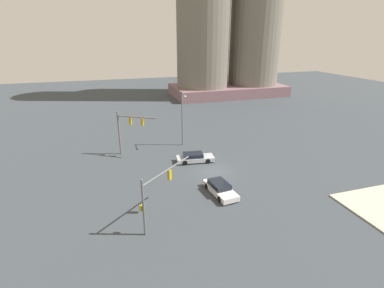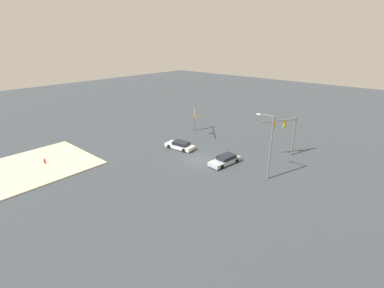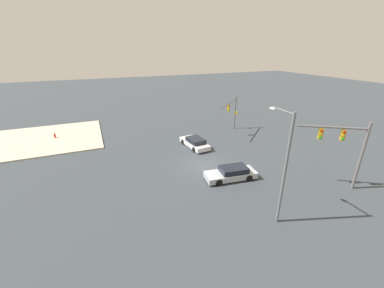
{
  "view_description": "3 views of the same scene",
  "coord_description": "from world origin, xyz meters",
  "px_view_note": "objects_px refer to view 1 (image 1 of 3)",
  "views": [
    {
      "loc": [
        -12.0,
        -29.62,
        15.61
      ],
      "look_at": [
        -2.36,
        1.3,
        3.38
      ],
      "focal_mm": 26.96,
      "sensor_mm": 36.0,
      "label": 1
    },
    {
      "loc": [
        27.82,
        23.02,
        16.27
      ],
      "look_at": [
        -1.1,
        -2.45,
        1.51
      ],
      "focal_mm": 25.85,
      "sensor_mm": 36.0,
      "label": 2
    },
    {
      "loc": [
        9.82,
        20.24,
        11.65
      ],
      "look_at": [
        1.55,
        0.67,
        2.99
      ],
      "focal_mm": 22.22,
      "sensor_mm": 36.0,
      "label": 3
    }
  ],
  "objects_px": {
    "traffic_signal_opposite_side": "(128,126)",
    "streetlamp_curved_arm": "(183,115)",
    "sedan_car_approaching": "(220,188)",
    "sedan_car_waiting_far": "(195,158)",
    "traffic_signal_near_corner": "(156,189)"
  },
  "relations": [
    {
      "from": "traffic_signal_near_corner",
      "to": "sedan_car_waiting_far",
      "type": "bearing_deg",
      "value": 17.01
    },
    {
      "from": "streetlamp_curved_arm",
      "to": "sedan_car_approaching",
      "type": "xyz_separation_m",
      "value": [
        -0.06,
        -14.74,
        -4.11
      ]
    },
    {
      "from": "traffic_signal_near_corner",
      "to": "traffic_signal_opposite_side",
      "type": "xyz_separation_m",
      "value": [
        -0.73,
        16.67,
        0.68
      ]
    },
    {
      "from": "streetlamp_curved_arm",
      "to": "sedan_car_waiting_far",
      "type": "bearing_deg",
      "value": 1.86
    },
    {
      "from": "sedan_car_waiting_far",
      "to": "traffic_signal_near_corner",
      "type": "bearing_deg",
      "value": -113.95
    },
    {
      "from": "traffic_signal_near_corner",
      "to": "sedan_car_waiting_far",
      "type": "relative_size",
      "value": 1.09
    },
    {
      "from": "traffic_signal_near_corner",
      "to": "traffic_signal_opposite_side",
      "type": "height_order",
      "value": "traffic_signal_opposite_side"
    },
    {
      "from": "streetlamp_curved_arm",
      "to": "sedan_car_waiting_far",
      "type": "relative_size",
      "value": 1.6
    },
    {
      "from": "sedan_car_approaching",
      "to": "sedan_car_waiting_far",
      "type": "height_order",
      "value": "same"
    },
    {
      "from": "traffic_signal_near_corner",
      "to": "sedan_car_waiting_far",
      "type": "distance_m",
      "value": 14.1
    },
    {
      "from": "traffic_signal_opposite_side",
      "to": "sedan_car_waiting_far",
      "type": "bearing_deg",
      "value": 1.18
    },
    {
      "from": "traffic_signal_opposite_side",
      "to": "sedan_car_waiting_far",
      "type": "distance_m",
      "value": 9.97
    },
    {
      "from": "traffic_signal_opposite_side",
      "to": "streetlamp_curved_arm",
      "type": "distance_m",
      "value": 8.17
    },
    {
      "from": "traffic_signal_near_corner",
      "to": "sedan_car_approaching",
      "type": "xyz_separation_m",
      "value": [
        7.26,
        3.24,
        -2.9
      ]
    },
    {
      "from": "traffic_signal_opposite_side",
      "to": "sedan_car_approaching",
      "type": "bearing_deg",
      "value": -26.38
    }
  ]
}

